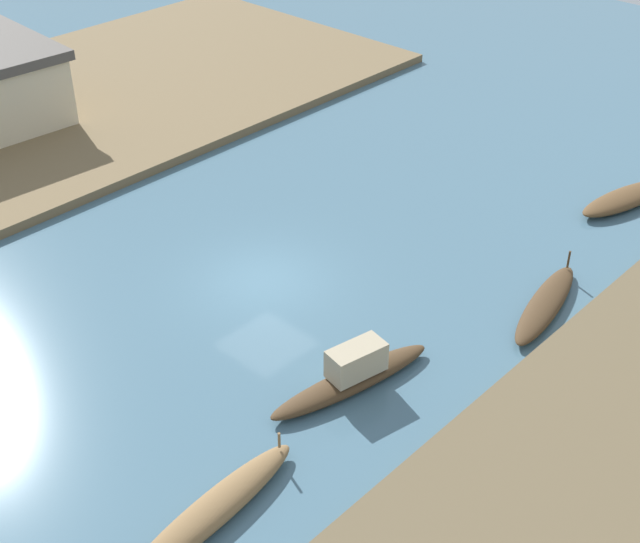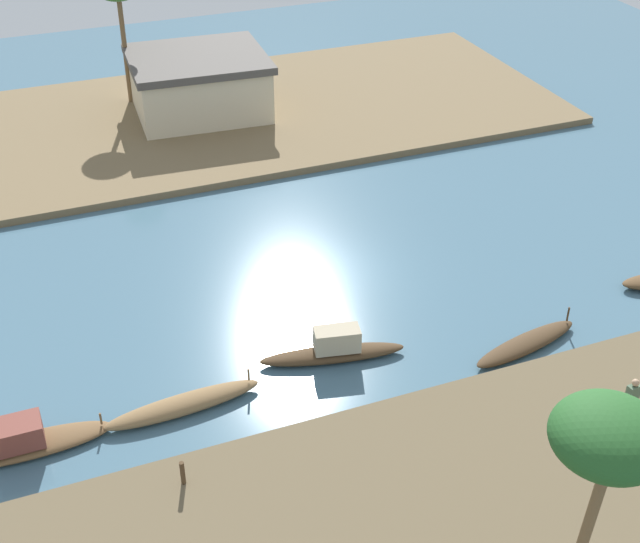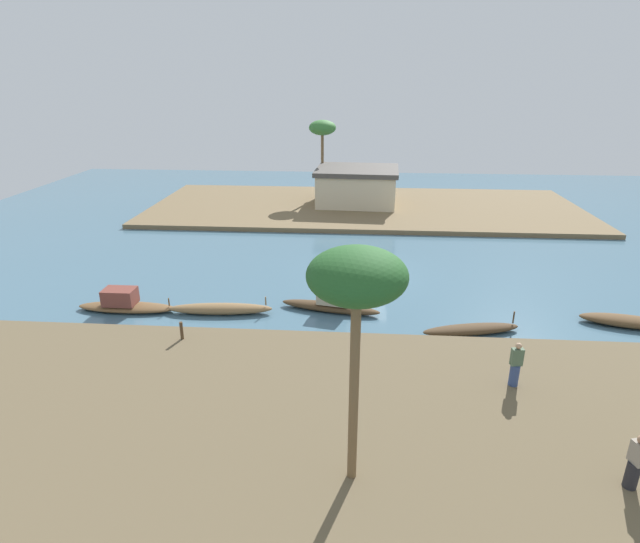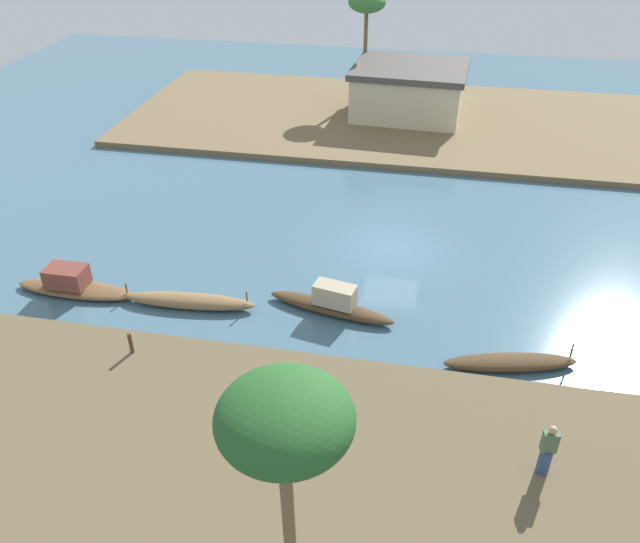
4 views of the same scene
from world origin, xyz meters
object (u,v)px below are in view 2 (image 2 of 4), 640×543
at_px(mooring_post, 183,473).
at_px(palm_tree_left_near, 608,441).
at_px(person_on_near_bank, 630,404).
at_px(sampan_near_left_bank, 334,349).
at_px(sampan_upstream_small, 25,441).
at_px(sampan_open_hull, 183,405).
at_px(sampan_downstream_large, 526,344).
at_px(riverside_building, 199,83).

relative_size(mooring_post, palm_tree_left_near, 0.12).
bearing_deg(person_on_near_bank, sampan_near_left_bank, -49.79).
relative_size(sampan_upstream_small, sampan_open_hull, 0.96).
xyz_separation_m(sampan_downstream_large, sampan_near_left_bank, (-6.52, 1.89, 0.22)).
height_order(sampan_near_left_bank, person_on_near_bank, person_on_near_bank).
xyz_separation_m(sampan_downstream_large, person_on_near_bank, (0.57, -4.68, 0.92)).
height_order(mooring_post, palm_tree_left_near, palm_tree_left_near).
bearing_deg(riverside_building, palm_tree_left_near, -86.50).
relative_size(sampan_downstream_large, sampan_upstream_small, 0.93).
xyz_separation_m(person_on_near_bank, palm_tree_left_near, (-5.88, -5.20, 5.29)).
bearing_deg(person_on_near_bank, mooring_post, -17.76).
bearing_deg(palm_tree_left_near, sampan_near_left_bank, 95.87).
xyz_separation_m(sampan_near_left_bank, mooring_post, (-6.27, -4.03, 0.33)).
xyz_separation_m(sampan_downstream_large, riverside_building, (-5.42, 24.00, 1.74)).
bearing_deg(sampan_near_left_bank, sampan_upstream_small, -164.68).
bearing_deg(riverside_building, person_on_near_bank, -74.89).
bearing_deg(riverside_building, sampan_upstream_small, -113.37).
distance_m(mooring_post, riverside_building, 27.18).
height_order(sampan_downstream_large, sampan_upstream_small, sampan_upstream_small).
bearing_deg(mooring_post, person_on_near_bank, -10.78).
height_order(sampan_downstream_large, riverside_building, riverside_building).
xyz_separation_m(sampan_upstream_small, sampan_open_hull, (4.88, 0.02, -0.14)).
bearing_deg(palm_tree_left_near, sampan_upstream_small, 136.22).
bearing_deg(person_on_near_bank, sampan_upstream_small, -25.61).
bearing_deg(sampan_upstream_small, palm_tree_left_near, -43.83).
bearing_deg(mooring_post, sampan_upstream_small, 140.76).
height_order(sampan_downstream_large, mooring_post, mooring_post).
xyz_separation_m(palm_tree_left_near, riverside_building, (-0.10, 33.88, -4.47)).
height_order(sampan_upstream_small, riverside_building, riverside_building).
bearing_deg(sampan_downstream_large, sampan_upstream_small, 163.43).
xyz_separation_m(sampan_upstream_small, person_on_near_bank, (17.45, -5.88, 0.74)).
xyz_separation_m(person_on_near_bank, mooring_post, (-13.36, 2.54, -0.37)).
distance_m(sampan_upstream_small, sampan_near_left_bank, 10.38).
height_order(sampan_downstream_large, sampan_near_left_bank, sampan_near_left_bank).
relative_size(sampan_near_left_bank, sampan_open_hull, 0.99).
distance_m(palm_tree_left_near, riverside_building, 34.17).
bearing_deg(person_on_near_bank, palm_tree_left_near, 34.52).
bearing_deg(sampan_open_hull, sampan_upstream_small, 176.20).
distance_m(sampan_upstream_small, sampan_open_hull, 4.88).
xyz_separation_m(person_on_near_bank, riverside_building, (-5.99, 28.68, 0.82)).
xyz_separation_m(sampan_near_left_bank, sampan_open_hull, (-5.48, -0.66, -0.18)).
height_order(sampan_upstream_small, sampan_near_left_bank, sampan_near_left_bank).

